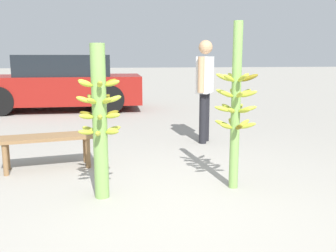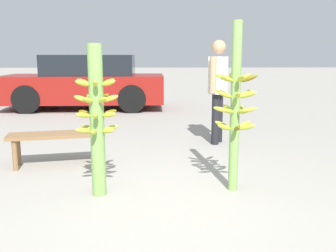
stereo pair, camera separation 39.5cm
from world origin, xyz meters
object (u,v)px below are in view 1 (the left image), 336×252
parked_car (61,84)px  banana_stalk_center (236,105)px  market_bench (47,141)px  banana_stalk_left (100,119)px  vendor_person (205,83)px

parked_car → banana_stalk_center: bearing=-157.7°
market_bench → banana_stalk_center: bearing=-36.2°
banana_stalk_center → market_bench: bearing=154.6°
banana_stalk_left → banana_stalk_center: 1.36m
banana_stalk_left → banana_stalk_center: size_ratio=0.87×
banana_stalk_left → vendor_person: bearing=54.5°
banana_stalk_center → market_bench: 2.31m
vendor_person → parked_car: bearing=61.2°
parked_car → market_bench: bearing=-174.8°
banana_stalk_left → parked_car: (-1.17, 6.16, -0.10)m
banana_stalk_left → market_bench: banana_stalk_left is taller
banana_stalk_left → market_bench: (-0.68, 1.05, -0.43)m
banana_stalk_center → vendor_person: size_ratio=1.06×
banana_stalk_center → parked_car: size_ratio=0.42×
banana_stalk_left → market_bench: size_ratio=1.24×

